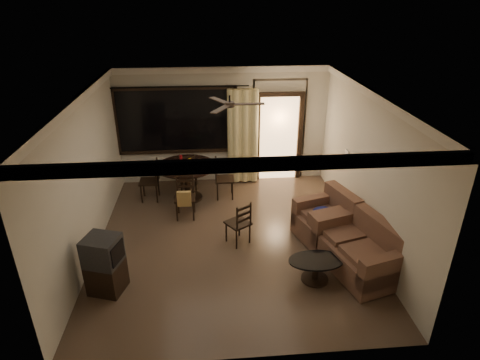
{
  "coord_description": "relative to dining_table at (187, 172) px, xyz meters",
  "views": [
    {
      "loc": [
        -0.38,
        -6.46,
        4.35
      ],
      "look_at": [
        0.19,
        0.2,
        1.17
      ],
      "focal_mm": 30.0,
      "sensor_mm": 36.0,
      "label": 1
    }
  ],
  "objects": [
    {
      "name": "ground",
      "position": [
        0.88,
        -1.8,
        -0.65
      ],
      "size": [
        5.5,
        5.5,
        0.0
      ],
      "primitive_type": "plane",
      "color": "#7F6651",
      "rests_on": "ground"
    },
    {
      "name": "room_shell",
      "position": [
        1.47,
        -0.03,
        1.18
      ],
      "size": [
        5.5,
        6.7,
        5.5
      ],
      "color": "beige",
      "rests_on": "ground"
    },
    {
      "name": "dining_table",
      "position": [
        0.0,
        0.0,
        0.0
      ],
      "size": [
        1.31,
        1.31,
        1.04
      ],
      "rotation": [
        0.0,
        0.0,
        -0.02
      ],
      "color": "black",
      "rests_on": "ground"
    },
    {
      "name": "dining_chair_west",
      "position": [
        -0.84,
        0.01,
        -0.36
      ],
      "size": [
        0.43,
        0.43,
        0.95
      ],
      "rotation": [
        0.0,
        0.0,
        -1.59
      ],
      "color": "black",
      "rests_on": "ground"
    },
    {
      "name": "dining_chair_east",
      "position": [
        0.84,
        -0.01,
        -0.36
      ],
      "size": [
        0.43,
        0.43,
        0.95
      ],
      "rotation": [
        0.0,
        0.0,
        1.55
      ],
      "color": "black",
      "rests_on": "ground"
    },
    {
      "name": "dining_chair_south",
      "position": [
        -0.02,
        -0.86,
        -0.34
      ],
      "size": [
        0.43,
        0.49,
        0.95
      ],
      "rotation": [
        0.0,
        0.0,
        -0.02
      ],
      "color": "black",
      "rests_on": "ground"
    },
    {
      "name": "dining_chair_north",
      "position": [
        0.01,
        0.48,
        -0.36
      ],
      "size": [
        0.43,
        0.43,
        0.95
      ],
      "rotation": [
        0.0,
        0.0,
        3.12
      ],
      "color": "black",
      "rests_on": "ground"
    },
    {
      "name": "tv_cabinet",
      "position": [
        -1.17,
        -3.04,
        -0.15
      ],
      "size": [
        0.62,
        0.59,
        0.98
      ],
      "rotation": [
        0.0,
        0.0,
        -0.31
      ],
      "color": "black",
      "rests_on": "ground"
    },
    {
      "name": "sofa",
      "position": [
        2.99,
        -2.76,
        -0.28
      ],
      "size": [
        1.35,
        1.9,
        0.92
      ],
      "rotation": [
        0.0,
        0.0,
        0.28
      ],
      "color": "#492522",
      "rests_on": "ground"
    },
    {
      "name": "armchair",
      "position": [
        2.71,
        -1.88,
        -0.26
      ],
      "size": [
        1.17,
        1.17,
        0.94
      ],
      "rotation": [
        0.0,
        0.0,
        0.3
      ],
      "color": "#492522",
      "rests_on": "ground"
    },
    {
      "name": "coffee_table",
      "position": [
        2.18,
        -3.09,
        -0.38
      ],
      "size": [
        0.91,
        0.55,
        0.4
      ],
      "rotation": [
        0.0,
        0.0,
        -0.17
      ],
      "color": "black",
      "rests_on": "ground"
    },
    {
      "name": "side_chair",
      "position": [
        1.01,
        -1.89,
        -0.38
      ],
      "size": [
        0.54,
        0.54,
        0.88
      ],
      "rotation": [
        0.0,
        0.0,
        3.73
      ],
      "color": "black",
      "rests_on": "ground"
    }
  ]
}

